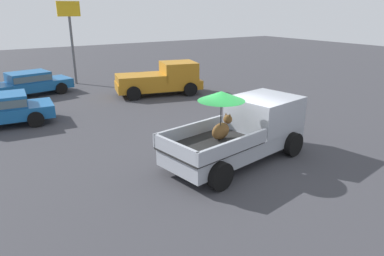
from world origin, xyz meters
The scene contains 5 objects.
ground_plane centered at (0.00, 0.00, 0.00)m, with size 80.00×80.00×0.00m, color #38383D.
pickup_truck_main centered at (0.44, 0.07, 0.99)m, with size 5.28×2.88×2.41m.
pickup_truck_red centered at (2.46, 9.57, 0.87)m, with size 5.10×3.07×1.80m.
parked_sedan_far centered at (-3.96, 13.39, 0.74)m, with size 4.54×2.52×1.33m.
motel_sign centered at (-0.91, 15.31, 3.61)m, with size 1.40×0.16×5.13m.
Camera 1 is at (-6.82, -7.97, 4.68)m, focal length 32.65 mm.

